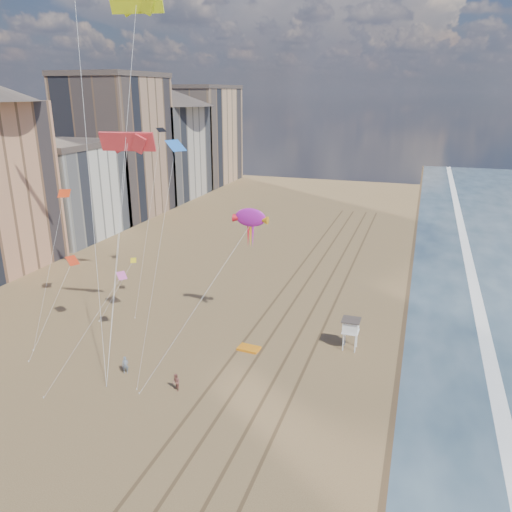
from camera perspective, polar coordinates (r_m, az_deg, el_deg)
The scene contains 11 objects.
wet_sand at distance 64.41m, azimuth 20.57°, elevation -6.03°, with size 260.00×260.00×0.00m, color #42301E.
foam at distance 64.79m, azimuth 24.29°, elevation -6.36°, with size 260.00×260.00×0.00m, color white.
tracks at distance 56.65m, azimuth 3.81°, elevation -8.20°, with size 7.68×120.00×0.01m.
buildings at distance 104.98m, azimuth -17.33°, elevation 11.08°, with size 34.72×131.35×29.00m.
lifeguard_stand at distance 52.05m, azimuth 10.78°, elevation -7.90°, with size 1.83×1.83×3.31m.
grounded_kite at distance 52.12m, azimuth -0.82°, elevation -10.52°, with size 2.21×1.40×0.25m, color orange.
show_kite at distance 51.94m, azimuth -0.65°, elevation 4.37°, with size 4.51×8.00×19.93m.
kite_flyer_a at distance 49.41m, azimuth -14.71°, elevation -11.96°, with size 0.62×0.40×1.69m, color slate.
kite_flyer_b at distance 45.96m, azimuth -9.12°, elevation -14.08°, with size 0.79×0.61×1.62m, color #92544A.
parafoils at distance 51.98m, azimuth -16.70°, elevation 24.87°, with size 11.38×5.81×20.20m.
small_kites at distance 53.86m, azimuth -15.33°, elevation 6.25°, with size 18.01×17.09×16.37m.
Camera 1 is at (15.15, -19.14, 25.22)m, focal length 35.00 mm.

